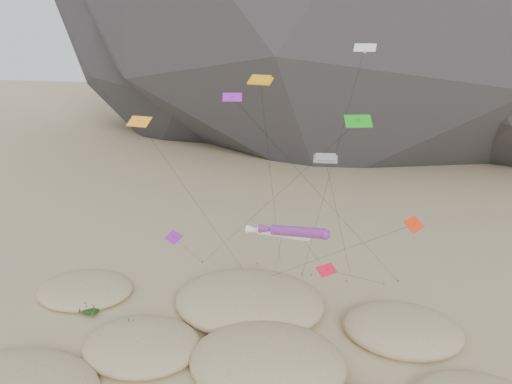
{
  "coord_description": "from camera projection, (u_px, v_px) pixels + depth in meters",
  "views": [
    {
      "loc": [
        9.46,
        -32.93,
        29.28
      ],
      "look_at": [
        -1.14,
        12.0,
        14.5
      ],
      "focal_mm": 35.0,
      "sensor_mm": 36.0,
      "label": 1
    }
  ],
  "objects": [
    {
      "name": "kite_stakes",
      "position": [
        305.0,
        275.0,
        62.84
      ],
      "size": [
        25.35,
        5.16,
        0.3
      ],
      "color": "#3F2D1E",
      "rests_on": "ground"
    },
    {
      "name": "dunes",
      "position": [
        235.0,
        357.0,
        46.06
      ],
      "size": [
        53.01,
        37.71,
        3.99
      ],
      "color": "#CCB789",
      "rests_on": "ground"
    },
    {
      "name": "delta_kites",
      "position": [
        286.0,
        159.0,
        45.85
      ],
      "size": [
        26.67,
        20.54,
        28.3
      ],
      "color": "purple",
      "rests_on": "ground"
    },
    {
      "name": "dune_grass",
      "position": [
        234.0,
        367.0,
        44.46
      ],
      "size": [
        42.89,
        27.72,
        1.45
      ],
      "color": "black",
      "rests_on": "ground"
    },
    {
      "name": "rainbow_tube_kite",
      "position": [
        295.0,
        232.0,
        45.66
      ],
      "size": [
        6.92,
        18.15,
        12.69
      ],
      "color": "#F1194A",
      "rests_on": "ground"
    },
    {
      "name": "white_tube_kite",
      "position": [
        279.0,
        233.0,
        48.83
      ],
      "size": [
        6.85,
        15.3,
        11.27
      ],
      "color": "white",
      "rests_on": "ground"
    },
    {
      "name": "multi_parafoil",
      "position": [
        326.0,
        161.0,
        45.28
      ],
      "size": [
        3.66,
        14.53,
        18.87
      ],
      "color": "orange",
      "rests_on": "ground"
    },
    {
      "name": "orange_parafoil",
      "position": [
        261.0,
        83.0,
        48.22
      ],
      "size": [
        2.64,
        12.94,
        25.4
      ],
      "color": "#EAA30C",
      "rests_on": "ground"
    }
  ]
}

